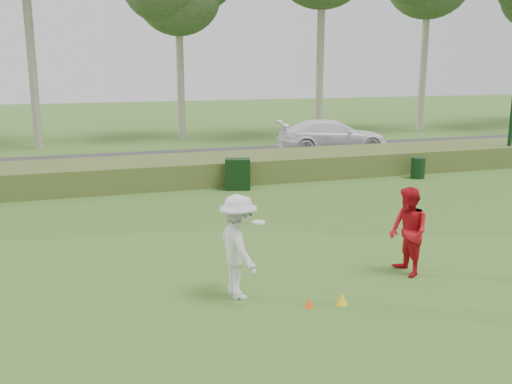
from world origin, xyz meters
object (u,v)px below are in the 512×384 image
object	(u,v)px
player_red	(408,232)
utility_cabinet	(238,174)
trash_bin	(418,168)
player_white	(239,247)
cone_yellow	(342,298)
cone_orange	(309,303)
car_right	(332,136)

from	to	relation	value
player_red	utility_cabinet	size ratio (longest dim) A/B	1.71
utility_cabinet	trash_bin	distance (m)	7.37
player_white	player_red	size ratio (longest dim) A/B	1.07
player_white	cone_yellow	size ratio (longest dim) A/B	8.27
cone_orange	utility_cabinet	size ratio (longest dim) A/B	0.17
player_red	player_white	bearing A→B (deg)	-87.76
player_red	trash_bin	bearing A→B (deg)	146.78
utility_cabinet	trash_bin	xyz separation A→B (m)	(7.37, -0.22, -0.15)
player_white	cone_yellow	distance (m)	2.18
player_white	utility_cabinet	size ratio (longest dim) A/B	1.82
player_red	cone_orange	distance (m)	2.96
player_white	trash_bin	bearing A→B (deg)	-54.08
utility_cabinet	car_right	xyz separation A→B (m)	(6.97, 6.80, 0.31)
player_white	cone_yellow	bearing A→B (deg)	-125.11
player_white	car_right	xyz separation A→B (m)	(9.65, 16.13, -0.15)
player_white	cone_orange	distance (m)	1.70
cone_yellow	player_white	bearing A→B (deg)	151.17
player_white	utility_cabinet	world-z (taller)	player_white
cone_yellow	car_right	distance (m)	18.84
player_white	car_right	bearing A→B (deg)	-37.17
player_white	utility_cabinet	xyz separation A→B (m)	(2.68, 9.33, -0.46)
cone_orange	trash_bin	size ratio (longest dim) A/B	0.23
car_right	cone_yellow	bearing A→B (deg)	165.14
player_red	cone_yellow	distance (m)	2.42
cone_orange	car_right	xyz separation A→B (m)	(8.55, 17.03, 0.77)
cone_yellow	car_right	bearing A→B (deg)	65.17
player_red	trash_bin	size ratio (longest dim) A/B	2.32
cone_yellow	car_right	world-z (taller)	car_right
trash_bin	car_right	size ratio (longest dim) A/B	0.15
cone_yellow	trash_bin	distance (m)	13.06
player_red	utility_cabinet	xyz separation A→B (m)	(-1.09, 9.28, -0.39)
utility_cabinet	trash_bin	size ratio (longest dim) A/B	1.36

